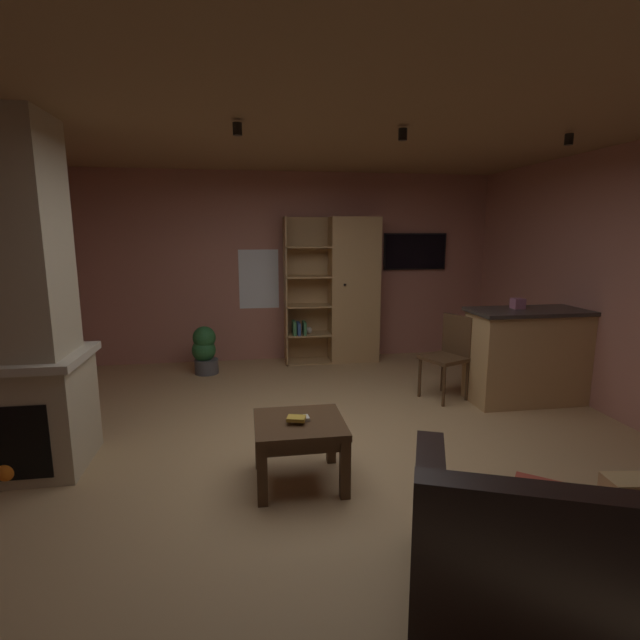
# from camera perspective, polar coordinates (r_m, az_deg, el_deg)

# --- Properties ---
(floor) EXTENTS (5.85, 6.08, 0.02)m
(floor) POSITION_cam_1_polar(r_m,az_deg,el_deg) (4.17, 0.90, -15.50)
(floor) COLOR tan
(floor) RESTS_ON ground
(wall_back) EXTENTS (5.97, 0.06, 2.65)m
(wall_back) POSITION_cam_1_polar(r_m,az_deg,el_deg) (6.81, -3.58, 6.32)
(wall_back) COLOR #AD7060
(wall_back) RESTS_ON ground
(ceiling) EXTENTS (5.85, 6.08, 0.02)m
(ceiling) POSITION_cam_1_polar(r_m,az_deg,el_deg) (3.84, 1.03, 23.11)
(ceiling) COLOR #8E6B47
(window_pane_back) EXTENTS (0.56, 0.01, 0.83)m
(window_pane_back) POSITION_cam_1_polar(r_m,az_deg,el_deg) (6.76, -7.38, 4.91)
(window_pane_back) COLOR white
(stone_fireplace) EXTENTS (0.99, 0.80, 2.65)m
(stone_fireplace) POSITION_cam_1_polar(r_m,az_deg,el_deg) (4.19, -33.19, 0.22)
(stone_fireplace) COLOR #BCAD8E
(stone_fireplace) RESTS_ON ground
(bookshelf_cabinet) EXTENTS (1.32, 0.41, 2.03)m
(bookshelf_cabinet) POSITION_cam_1_polar(r_m,az_deg,el_deg) (6.69, 3.33, 3.48)
(bookshelf_cabinet) COLOR tan
(bookshelf_cabinet) RESTS_ON ground
(kitchen_bar_counter) EXTENTS (1.54, 0.60, 1.01)m
(kitchen_bar_counter) POSITION_cam_1_polar(r_m,az_deg,el_deg) (5.66, 24.85, -3.85)
(kitchen_bar_counter) COLOR tan
(kitchen_bar_counter) RESTS_ON ground
(tissue_box) EXTENTS (0.12, 0.12, 0.11)m
(tissue_box) POSITION_cam_1_polar(r_m,az_deg,el_deg) (5.49, 22.73, 1.85)
(tissue_box) COLOR #995972
(tissue_box) RESTS_ON kitchen_bar_counter
(leather_couch) EXTENTS (1.71, 1.40, 0.84)m
(leather_couch) POSITION_cam_1_polar(r_m,az_deg,el_deg) (2.75, 28.68, -24.17)
(leather_couch) COLOR black
(leather_couch) RESTS_ON ground
(coffee_table) EXTENTS (0.65, 0.61, 0.47)m
(coffee_table) POSITION_cam_1_polar(r_m,az_deg,el_deg) (3.54, -2.49, -13.45)
(coffee_table) COLOR #4C331E
(coffee_table) RESTS_ON ground
(table_book_0) EXTENTS (0.14, 0.10, 0.02)m
(table_book_0) POSITION_cam_1_polar(r_m,az_deg,el_deg) (3.52, -2.45, -11.77)
(table_book_0) COLOR beige
(table_book_0) RESTS_ON coffee_table
(table_book_1) EXTENTS (0.15, 0.12, 0.03)m
(table_book_1) POSITION_cam_1_polar(r_m,az_deg,el_deg) (3.45, -2.88, -11.77)
(table_book_1) COLOR gold
(table_book_1) RESTS_ON coffee_table
(dining_chair) EXTENTS (0.55, 0.55, 0.92)m
(dining_chair) POSITION_cam_1_polar(r_m,az_deg,el_deg) (5.42, 15.36, -3.64)
(dining_chair) COLOR #4C331E
(dining_chair) RESTS_ON ground
(potted_floor_plant) EXTENTS (0.34, 0.33, 0.62)m
(potted_floor_plant) POSITION_cam_1_polar(r_m,az_deg,el_deg) (6.35, -13.73, -3.48)
(potted_floor_plant) COLOR #4C4C51
(potted_floor_plant) RESTS_ON ground
(wall_mounted_tv) EXTENTS (0.94, 0.06, 0.53)m
(wall_mounted_tv) POSITION_cam_1_polar(r_m,az_deg,el_deg) (7.15, 11.35, 8.10)
(wall_mounted_tv) COLOR black
(track_light_spot_0) EXTENTS (0.07, 0.07, 0.09)m
(track_light_spot_0) POSITION_cam_1_polar(r_m,az_deg,el_deg) (4.13, -30.16, 19.72)
(track_light_spot_0) COLOR black
(track_light_spot_1) EXTENTS (0.07, 0.07, 0.09)m
(track_light_spot_1) POSITION_cam_1_polar(r_m,az_deg,el_deg) (3.85, -9.92, 21.72)
(track_light_spot_1) COLOR black
(track_light_spot_2) EXTENTS (0.07, 0.07, 0.09)m
(track_light_spot_2) POSITION_cam_1_polar(r_m,az_deg,el_deg) (4.04, 9.95, 21.16)
(track_light_spot_2) COLOR black
(track_light_spot_3) EXTENTS (0.07, 0.07, 0.09)m
(track_light_spot_3) POSITION_cam_1_polar(r_m,az_deg,el_deg) (4.67, 27.79, 18.69)
(track_light_spot_3) COLOR black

